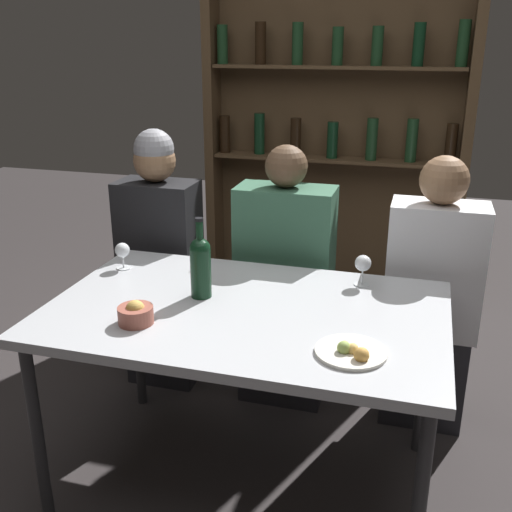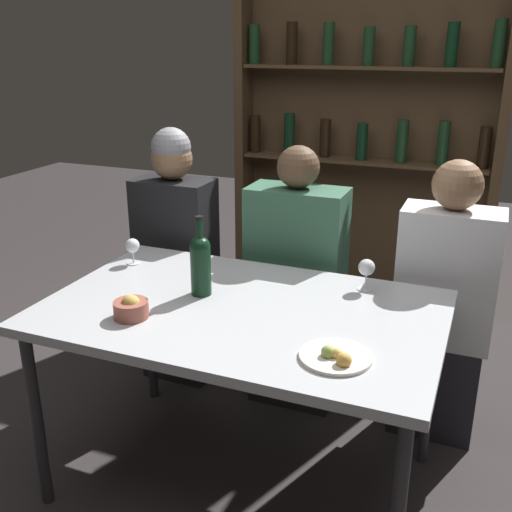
{
  "view_description": "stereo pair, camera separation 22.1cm",
  "coord_description": "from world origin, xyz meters",
  "px_view_note": "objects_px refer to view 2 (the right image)",
  "views": [
    {
      "loc": [
        0.57,
        -1.86,
        1.67
      ],
      "look_at": [
        0.0,
        0.13,
        0.91
      ],
      "focal_mm": 42.0,
      "sensor_mm": 36.0,
      "label": 1
    },
    {
      "loc": [
        0.78,
        -1.79,
        1.67
      ],
      "look_at": [
        0.0,
        0.13,
        0.91
      ],
      "focal_mm": 42.0,
      "sensor_mm": 36.0,
      "label": 2
    }
  ],
  "objects_px": {
    "seated_person_center": "(295,289)",
    "seated_person_left": "(177,262)",
    "wine_glass_0": "(132,247)",
    "snack_bowl": "(131,308)",
    "food_plate_0": "(336,356)",
    "seated_person_right": "(443,312)",
    "wine_glass_1": "(367,269)",
    "wine_bottle": "(201,262)"
  },
  "relations": [
    {
      "from": "seated_person_center",
      "to": "seated_person_right",
      "type": "relative_size",
      "value": 1.01
    },
    {
      "from": "wine_glass_0",
      "to": "seated_person_right",
      "type": "relative_size",
      "value": 0.09
    },
    {
      "from": "food_plate_0",
      "to": "seated_person_left",
      "type": "bearing_deg",
      "value": 139.97
    },
    {
      "from": "seated_person_right",
      "to": "wine_bottle",
      "type": "bearing_deg",
      "value": -145.18
    },
    {
      "from": "food_plate_0",
      "to": "seated_person_right",
      "type": "relative_size",
      "value": 0.18
    },
    {
      "from": "seated_person_right",
      "to": "wine_glass_0",
      "type": "bearing_deg",
      "value": -162.18
    },
    {
      "from": "wine_glass_0",
      "to": "wine_glass_1",
      "type": "xyz_separation_m",
      "value": [
        0.98,
        0.09,
        0.01
      ]
    },
    {
      "from": "snack_bowl",
      "to": "seated_person_left",
      "type": "height_order",
      "value": "seated_person_left"
    },
    {
      "from": "wine_glass_1",
      "to": "wine_glass_0",
      "type": "bearing_deg",
      "value": -174.56
    },
    {
      "from": "food_plate_0",
      "to": "seated_person_right",
      "type": "distance_m",
      "value": 0.92
    },
    {
      "from": "seated_person_left",
      "to": "food_plate_0",
      "type": "bearing_deg",
      "value": -40.03
    },
    {
      "from": "wine_glass_0",
      "to": "seated_person_right",
      "type": "bearing_deg",
      "value": 17.82
    },
    {
      "from": "wine_glass_1",
      "to": "food_plate_0",
      "type": "bearing_deg",
      "value": -86.67
    },
    {
      "from": "wine_glass_0",
      "to": "snack_bowl",
      "type": "height_order",
      "value": "wine_glass_0"
    },
    {
      "from": "wine_bottle",
      "to": "food_plate_0",
      "type": "relative_size",
      "value": 1.37
    },
    {
      "from": "wine_glass_0",
      "to": "wine_glass_1",
      "type": "height_order",
      "value": "wine_glass_1"
    },
    {
      "from": "seated_person_left",
      "to": "seated_person_center",
      "type": "height_order",
      "value": "seated_person_left"
    },
    {
      "from": "seated_person_right",
      "to": "food_plate_0",
      "type": "bearing_deg",
      "value": -105.58
    },
    {
      "from": "wine_bottle",
      "to": "wine_glass_1",
      "type": "xyz_separation_m",
      "value": [
        0.56,
        0.27,
        -0.04
      ]
    },
    {
      "from": "snack_bowl",
      "to": "seated_person_left",
      "type": "bearing_deg",
      "value": 109.78
    },
    {
      "from": "wine_bottle",
      "to": "snack_bowl",
      "type": "xyz_separation_m",
      "value": [
        -0.13,
        -0.27,
        -0.09
      ]
    },
    {
      "from": "wine_glass_1",
      "to": "seated_person_right",
      "type": "relative_size",
      "value": 0.1
    },
    {
      "from": "wine_bottle",
      "to": "food_plate_0",
      "type": "xyz_separation_m",
      "value": [
        0.6,
        -0.29,
        -0.12
      ]
    },
    {
      "from": "seated_person_left",
      "to": "seated_person_center",
      "type": "xyz_separation_m",
      "value": [
        0.62,
        0.0,
        -0.05
      ]
    },
    {
      "from": "wine_bottle",
      "to": "snack_bowl",
      "type": "relative_size",
      "value": 2.54
    },
    {
      "from": "seated_person_left",
      "to": "wine_bottle",
      "type": "bearing_deg",
      "value": -52.96
    },
    {
      "from": "food_plate_0",
      "to": "snack_bowl",
      "type": "bearing_deg",
      "value": 178.7
    },
    {
      "from": "wine_glass_0",
      "to": "wine_bottle",
      "type": "bearing_deg",
      "value": -23.35
    },
    {
      "from": "wine_bottle",
      "to": "seated_person_center",
      "type": "distance_m",
      "value": 0.69
    },
    {
      "from": "snack_bowl",
      "to": "seated_person_left",
      "type": "xyz_separation_m",
      "value": [
        -0.31,
        0.85,
        -0.17
      ]
    },
    {
      "from": "seated_person_left",
      "to": "seated_person_right",
      "type": "relative_size",
      "value": 1.05
    },
    {
      "from": "wine_glass_0",
      "to": "food_plate_0",
      "type": "distance_m",
      "value": 1.12
    },
    {
      "from": "wine_bottle",
      "to": "food_plate_0",
      "type": "distance_m",
      "value": 0.67
    },
    {
      "from": "wine_glass_0",
      "to": "food_plate_0",
      "type": "height_order",
      "value": "wine_glass_0"
    },
    {
      "from": "seated_person_left",
      "to": "seated_person_center",
      "type": "distance_m",
      "value": 0.62
    },
    {
      "from": "seated_person_center",
      "to": "seated_person_right",
      "type": "height_order",
      "value": "seated_person_center"
    },
    {
      "from": "seated_person_center",
      "to": "seated_person_left",
      "type": "bearing_deg",
      "value": 180.0
    },
    {
      "from": "snack_bowl",
      "to": "food_plate_0",
      "type": "bearing_deg",
      "value": -1.3
    },
    {
      "from": "wine_glass_1",
      "to": "snack_bowl",
      "type": "relative_size",
      "value": 1.03
    },
    {
      "from": "wine_bottle",
      "to": "wine_glass_0",
      "type": "distance_m",
      "value": 0.46
    },
    {
      "from": "snack_bowl",
      "to": "seated_person_left",
      "type": "relative_size",
      "value": 0.09
    },
    {
      "from": "seated_person_right",
      "to": "wine_glass_1",
      "type": "bearing_deg",
      "value": -131.58
    }
  ]
}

